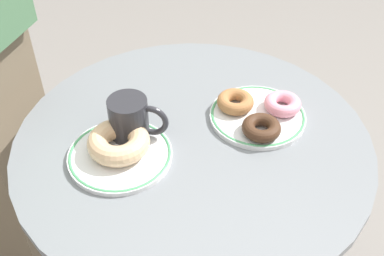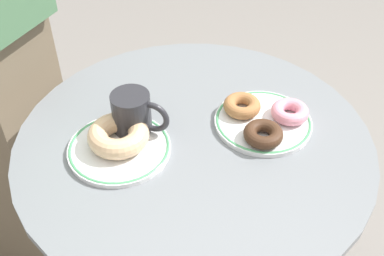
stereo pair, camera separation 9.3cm
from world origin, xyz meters
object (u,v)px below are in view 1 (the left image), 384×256
object	(u,v)px
donut_pink_frosted	(283,104)
coffee_mug	(131,119)
plate_right	(258,117)
donut_cinnamon	(235,102)
plate_left	(120,155)
donut_glazed	(119,142)
cafe_table	(193,208)
donut_chocolate	(261,128)

from	to	relation	value
donut_pink_frosted	coffee_mug	size ratio (longest dim) A/B	0.73
plate_right	donut_cinnamon	bearing A→B (deg)	125.45
plate_left	coffee_mug	world-z (taller)	coffee_mug
plate_left	donut_glazed	distance (m)	0.03
plate_left	donut_pink_frosted	distance (m)	0.36
donut_pink_frosted	coffee_mug	world-z (taller)	coffee_mug
cafe_table	coffee_mug	world-z (taller)	coffee_mug
plate_left	donut_cinnamon	xyz separation A→B (m)	(0.27, 0.03, 0.02)
donut_pink_frosted	cafe_table	bearing A→B (deg)	178.26
donut_glazed	donut_cinnamon	world-z (taller)	donut_glazed
donut_chocolate	coffee_mug	world-z (taller)	coffee_mug
plate_left	plate_right	size ratio (longest dim) A/B	1.00
donut_chocolate	coffee_mug	xyz separation A→B (m)	(-0.24, 0.11, 0.02)
plate_left	cafe_table	bearing A→B (deg)	-2.84
donut_chocolate	coffee_mug	bearing A→B (deg)	155.82
donut_cinnamon	coffee_mug	size ratio (longest dim) A/B	0.73
cafe_table	plate_left	bearing A→B (deg)	177.16
plate_right	donut_glazed	bearing A→B (deg)	176.15
donut_glazed	donut_pink_frosted	bearing A→B (deg)	-3.63
cafe_table	donut_cinnamon	distance (m)	0.28
cafe_table	plate_right	size ratio (longest dim) A/B	3.56
plate_left	coffee_mug	size ratio (longest dim) A/B	1.87
donut_cinnamon	coffee_mug	distance (m)	0.23
donut_pink_frosted	donut_cinnamon	size ratio (longest dim) A/B	1.00
cafe_table	coffee_mug	bearing A→B (deg)	154.64
donut_cinnamon	coffee_mug	xyz separation A→B (m)	(-0.23, 0.01, 0.02)
cafe_table	donut_pink_frosted	bearing A→B (deg)	-1.74
donut_pink_frosted	donut_chocolate	xyz separation A→B (m)	(-0.08, -0.05, 0.00)
plate_left	donut_pink_frosted	world-z (taller)	donut_pink_frosted
donut_pink_frosted	donut_glazed	bearing A→B (deg)	176.37
plate_right	plate_left	bearing A→B (deg)	177.84
donut_glazed	plate_left	bearing A→B (deg)	-104.87
cafe_table	plate_right	bearing A→B (deg)	-1.48
donut_glazed	donut_chocolate	bearing A→B (deg)	-14.32
donut_cinnamon	coffee_mug	bearing A→B (deg)	177.32
plate_right	donut_pink_frosted	xyz separation A→B (m)	(0.06, -0.00, 0.02)
plate_right	donut_cinnamon	size ratio (longest dim) A/B	2.57
cafe_table	plate_left	world-z (taller)	plate_left
cafe_table	donut_chocolate	size ratio (longest dim) A/B	9.17
plate_left	donut_cinnamon	bearing A→B (deg)	7.20
donut_cinnamon	donut_chocolate	size ratio (longest dim) A/B	1.00
coffee_mug	donut_cinnamon	bearing A→B (deg)	-2.68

